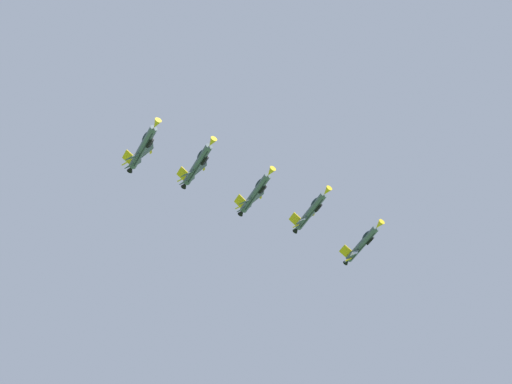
# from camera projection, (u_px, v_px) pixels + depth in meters

# --- Properties ---
(fighter_jet_lead) EXTENTS (12.55, 12.41, 8.52)m
(fighter_jet_lead) POSITION_uv_depth(u_px,v_px,m) (363.00, 243.00, 186.56)
(fighter_jet_lead) COLOR #4C5666
(fighter_jet_left_wing) EXTENTS (12.50, 12.41, 8.27)m
(fighter_jet_left_wing) POSITION_uv_depth(u_px,v_px,m) (311.00, 210.00, 184.61)
(fighter_jet_left_wing) COLOR #4C5666
(fighter_jet_right_wing) EXTENTS (12.43, 12.41, 7.96)m
(fighter_jet_right_wing) POSITION_uv_depth(u_px,v_px,m) (256.00, 192.00, 178.65)
(fighter_jet_right_wing) COLOR #4C5666
(fighter_jet_left_outer) EXTENTS (12.52, 12.41, 8.36)m
(fighter_jet_left_outer) POSITION_uv_depth(u_px,v_px,m) (198.00, 164.00, 174.46)
(fighter_jet_left_outer) COLOR #4C5666
(fighter_jet_right_outer) EXTENTS (12.55, 12.41, 8.52)m
(fighter_jet_right_outer) POSITION_uv_depth(u_px,v_px,m) (143.00, 147.00, 168.67)
(fighter_jet_right_outer) COLOR #4C5666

